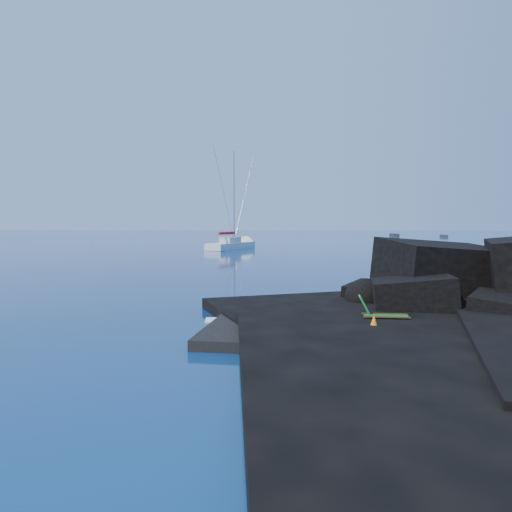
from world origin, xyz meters
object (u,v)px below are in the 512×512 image
(sailboat, at_px, (232,249))
(deck_chair, at_px, (386,309))
(sunbather, at_px, (374,315))
(distant_boat_b, at_px, (444,237))
(marker_cone, at_px, (374,324))
(distant_boat_a, at_px, (394,236))

(sailboat, xyz_separation_m, deck_chair, (10.98, -53.13, 0.92))
(sunbather, relative_size, distant_boat_b, 0.39)
(marker_cone, height_order, distant_boat_b, marker_cone)
(sailboat, distance_m, deck_chair, 54.26)
(deck_chair, bearing_deg, distant_boat_a, 81.16)
(distant_boat_a, bearing_deg, distant_boat_b, -37.56)
(deck_chair, xyz_separation_m, distant_boat_b, (36.24, 109.76, -0.92))
(deck_chair, distance_m, sunbather, 1.09)
(deck_chair, relative_size, distant_boat_b, 0.37)
(sailboat, relative_size, distant_boat_b, 3.12)
(deck_chair, distance_m, marker_cone, 1.45)
(sunbather, bearing_deg, deck_chair, -111.60)
(sailboat, bearing_deg, distant_boat_a, 84.53)
(distant_boat_b, bearing_deg, distant_boat_a, 151.64)
(marker_cone, distance_m, distant_boat_b, 117.01)
(marker_cone, height_order, distant_boat_a, marker_cone)
(sunbather, height_order, distant_boat_a, sunbather)
(deck_chair, height_order, distant_boat_a, deck_chair)
(marker_cone, bearing_deg, deck_chair, 63.92)
(distant_boat_a, xyz_separation_m, distant_boat_b, (10.50, -7.96, 0.00))
(distant_boat_a, bearing_deg, marker_cone, -102.87)
(sailboat, xyz_separation_m, sunbather, (10.76, -52.14, 0.53))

